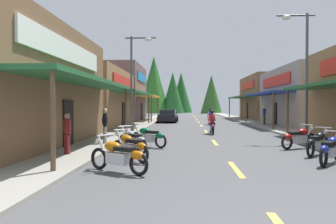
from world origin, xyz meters
TOP-DOWN VIEW (x-y plane):
  - ground at (0.00, 29.06)m, footprint 9.04×88.12m
  - sidewalk_left at (-5.57, 29.06)m, footprint 2.10×88.12m
  - sidewalk_right at (5.57, 29.06)m, footprint 2.10×88.12m
  - centerline_dashes at (0.00, 32.08)m, footprint 0.16×62.15m
  - storefront_left_middle at (-10.04, 24.00)m, footprint 8.72×11.07m
  - storefront_left_far at (-10.65, 35.26)m, footprint 9.91×9.75m
  - storefront_right_middle at (10.22, 26.81)m, footprint 9.07×12.00m
  - storefront_right_far at (10.03, 39.84)m, footprint 8.69×11.72m
  - streetlamp_left at (-4.64, 18.03)m, footprint 1.98×0.30m
  - streetlamp_right at (4.65, 14.86)m, footprint 1.98×0.30m
  - motorcycle_parked_right_1 at (3.15, 8.01)m, footprint 1.43×1.72m
  - motorcycle_parked_right_2 at (3.49, 9.80)m, footprint 1.50×1.67m
  - motorcycle_parked_right_3 at (3.41, 11.62)m, footprint 1.88×1.20m
  - motorcycle_parked_left_0 at (-3.33, 6.37)m, footprint 1.88×1.21m
  - motorcycle_parked_left_1 at (-3.35, 8.32)m, footprint 1.54×1.63m
  - motorcycle_parked_left_2 at (-3.59, 10.24)m, footprint 1.45×1.71m
  - motorcycle_parked_left_3 at (-3.13, 11.82)m, footprint 1.80×1.32m
  - rider_cruising_lead at (0.26, 18.49)m, footprint 0.60×2.14m
  - rider_cruising_trailing at (0.95, 28.23)m, footprint 0.60×2.14m
  - pedestrian_by_shop at (-5.20, 12.25)m, footprint 0.39×0.52m
  - pedestrian_browsing at (-5.74, 8.92)m, footprint 0.44×0.44m
  - pedestrian_waiting at (5.67, 26.93)m, footprint 0.42×0.47m
  - parked_car_curbside at (-3.32, 32.22)m, footprint 2.16×4.35m
  - treeline_backdrop at (-5.70, 72.60)m, footprint 19.33×12.05m

SIDE VIEW (x-z plane):
  - ground at x=0.00m, z-range -0.10..0.00m
  - centerline_dashes at x=0.00m, z-range 0.00..0.01m
  - sidewalk_left at x=-5.57m, z-range 0.00..0.12m
  - sidewalk_right at x=5.57m, z-range 0.00..0.12m
  - motorcycle_parked_right_1 at x=3.15m, z-range -0.03..1.01m
  - motorcycle_parked_right_2 at x=3.49m, z-range -0.03..1.01m
  - motorcycle_parked_right_3 at x=3.41m, z-range -0.03..1.01m
  - motorcycle_parked_left_0 at x=-3.33m, z-range -0.03..1.01m
  - motorcycle_parked_left_1 at x=-3.35m, z-range -0.03..1.01m
  - motorcycle_parked_left_2 at x=-3.59m, z-range -0.03..1.01m
  - motorcycle_parked_left_3 at x=-3.13m, z-range -0.03..1.01m
  - rider_cruising_lead at x=0.26m, z-range -0.13..1.44m
  - rider_cruising_trailing at x=0.95m, z-range -0.13..1.44m
  - parked_car_curbside at x=-3.32m, z-range -0.01..1.39m
  - pedestrian_browsing at x=-5.74m, z-range 0.12..1.72m
  - pedestrian_by_shop at x=-5.20m, z-range 0.14..1.88m
  - pedestrian_waiting at x=5.67m, z-range 0.16..1.97m
  - storefront_left_middle at x=-10.04m, z-range 0.01..4.83m
  - storefront_right_middle at x=10.22m, z-range 0.00..5.15m
  - storefront_right_far at x=10.03m, z-range 0.00..5.63m
  - storefront_left_far at x=-10.65m, z-range 0.00..6.53m
  - streetlamp_left at x=-4.64m, z-range 0.93..7.20m
  - streetlamp_right at x=4.65m, z-range 0.95..7.64m
  - treeline_backdrop at x=-5.70m, z-range -1.00..12.23m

